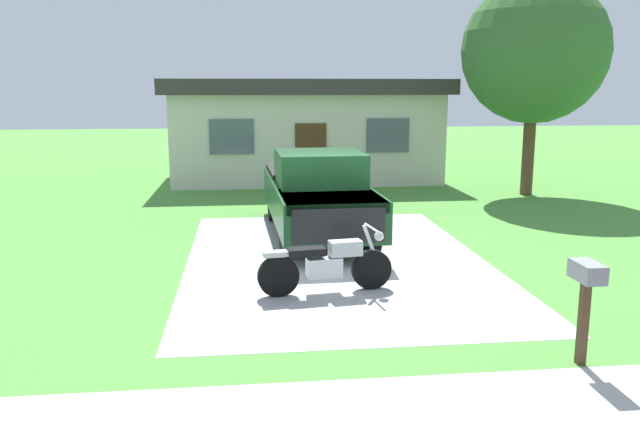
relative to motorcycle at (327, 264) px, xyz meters
The scene contains 8 objects.
ground_plane 2.03m from the motorcycle, 77.76° to the left, with size 80.00×80.00×0.00m, color #4E8F3A.
driveway_pad 2.03m from the motorcycle, 77.76° to the left, with size 5.65×8.52×0.01m, color #AEAEAE.
sidewalk_strip 4.11m from the motorcycle, 84.11° to the right, with size 36.00×1.80×0.01m, color #B6B6B1.
motorcycle is the anchor object (origin of this frame).
pickup_truck 4.23m from the motorcycle, 86.01° to the left, with size 2.18×5.69×1.90m.
mailbox 4.10m from the motorcycle, 48.63° to the right, with size 0.26×0.48×1.26m.
shade_tree 12.08m from the motorcycle, 50.58° to the left, with size 4.28×4.28×6.44m.
neighbor_house 13.39m from the motorcycle, 86.49° to the left, with size 9.60×5.60×3.50m.
Camera 1 is at (-1.66, -11.85, 3.28)m, focal length 36.26 mm.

